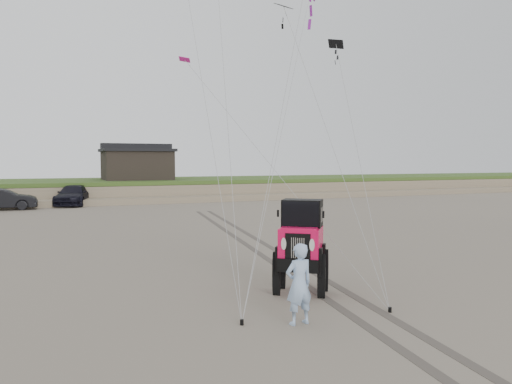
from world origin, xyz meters
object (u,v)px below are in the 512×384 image
at_px(cabin, 137,163).
at_px(truck_b, 2,199).
at_px(man, 299,284).
at_px(jeep, 301,256).
at_px(truck_c, 74,195).

xyz_separation_m(cabin, truck_b, (-10.74, -7.68, -2.48)).
bearing_deg(cabin, man, -94.51).
distance_m(cabin, man, 37.96).
bearing_deg(cabin, jeep, -92.84).
height_order(cabin, truck_b, cabin).
bearing_deg(man, truck_b, -80.95).
xyz_separation_m(truck_b, man, (7.76, -30.09, 0.11)).
xyz_separation_m(truck_c, jeep, (4.11, -30.03, 0.21)).
bearing_deg(truck_c, jeep, -67.12).
relative_size(truck_b, truck_c, 0.86).
bearing_deg(jeep, truck_b, 144.99).
height_order(truck_b, jeep, jeep).
bearing_deg(truck_b, man, -163.94).
height_order(cabin, man, cabin).
distance_m(truck_b, truck_c, 5.31).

